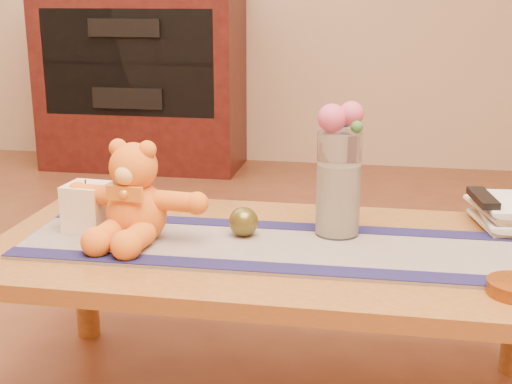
% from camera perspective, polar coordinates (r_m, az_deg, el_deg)
% --- Properties ---
extents(coffee_table_top, '(1.40, 0.70, 0.04)m').
position_cam_1_polar(coffee_table_top, '(1.72, 1.65, -4.90)').
color(coffee_table_top, brown).
rests_on(coffee_table_top, floor).
extents(table_leg_bl, '(0.07, 0.07, 0.41)m').
position_cam_1_polar(table_leg_bl, '(2.23, -13.81, -6.54)').
color(table_leg_bl, brown).
rests_on(table_leg_bl, floor).
extents(persian_runner, '(1.21, 0.37, 0.01)m').
position_cam_1_polar(persian_runner, '(1.68, 1.09, -4.47)').
color(persian_runner, '#1F1B4C').
rests_on(persian_runner, coffee_table_top).
extents(runner_border_near, '(1.20, 0.08, 0.00)m').
position_cam_1_polar(runner_border_near, '(1.55, 0.32, -6.14)').
color(runner_border_near, '#181642').
rests_on(runner_border_near, persian_runner).
extents(runner_border_far, '(1.20, 0.08, 0.00)m').
position_cam_1_polar(runner_border_far, '(1.82, 1.75, -2.75)').
color(runner_border_far, '#181642').
rests_on(runner_border_far, persian_runner).
extents(teddy_bear, '(0.37, 0.32, 0.23)m').
position_cam_1_polar(teddy_bear, '(1.72, -9.82, -0.03)').
color(teddy_bear, orange).
rests_on(teddy_bear, persian_runner).
extents(pillar_candle, '(0.11, 0.11, 0.12)m').
position_cam_1_polar(pillar_candle, '(1.82, -13.66, -1.19)').
color(pillar_candle, beige).
rests_on(pillar_candle, persian_runner).
extents(candle_wick, '(0.00, 0.00, 0.01)m').
position_cam_1_polar(candle_wick, '(1.81, -13.79, 0.81)').
color(candle_wick, black).
rests_on(candle_wick, pillar_candle).
extents(glass_vase, '(0.11, 0.11, 0.26)m').
position_cam_1_polar(glass_vase, '(1.73, 6.76, 0.66)').
color(glass_vase, silver).
rests_on(glass_vase, persian_runner).
extents(potpourri_fill, '(0.09, 0.09, 0.18)m').
position_cam_1_polar(potpourri_fill, '(1.74, 6.72, -0.58)').
color(potpourri_fill, beige).
rests_on(potpourri_fill, glass_vase).
extents(rose_left, '(0.07, 0.07, 0.07)m').
position_cam_1_polar(rose_left, '(1.69, 6.24, 6.02)').
color(rose_left, '#C14467').
rests_on(rose_left, glass_vase).
extents(rose_right, '(0.06, 0.06, 0.06)m').
position_cam_1_polar(rose_right, '(1.70, 7.81, 6.37)').
color(rose_right, '#C14467').
rests_on(rose_right, glass_vase).
extents(blue_flower_back, '(0.04, 0.04, 0.04)m').
position_cam_1_polar(blue_flower_back, '(1.73, 7.34, 6.00)').
color(blue_flower_back, '#4F52AC').
rests_on(blue_flower_back, glass_vase).
extents(blue_flower_side, '(0.04, 0.04, 0.04)m').
position_cam_1_polar(blue_flower_side, '(1.72, 5.96, 5.71)').
color(blue_flower_side, '#4F52AC').
rests_on(blue_flower_side, glass_vase).
extents(leaf_sprig, '(0.03, 0.03, 0.03)m').
position_cam_1_polar(leaf_sprig, '(1.68, 8.25, 5.30)').
color(leaf_sprig, '#33662D').
rests_on(leaf_sprig, glass_vase).
extents(bronze_ball, '(0.08, 0.08, 0.07)m').
position_cam_1_polar(bronze_ball, '(1.73, -1.02, -2.44)').
color(bronze_ball, '#534A1B').
rests_on(bronze_ball, persian_runner).
extents(book_bottom, '(0.21, 0.25, 0.02)m').
position_cam_1_polar(book_bottom, '(1.91, 17.81, -2.52)').
color(book_bottom, beige).
rests_on(book_bottom, coffee_table_top).
extents(book_lower, '(0.18, 0.23, 0.02)m').
position_cam_1_polar(book_lower, '(1.90, 18.03, -2.02)').
color(book_lower, beige).
rests_on(book_lower, book_bottom).
extents(book_upper, '(0.22, 0.26, 0.02)m').
position_cam_1_polar(book_upper, '(1.90, 17.70, -1.41)').
color(book_upper, beige).
rests_on(book_upper, book_lower).
extents(book_top, '(0.18, 0.24, 0.02)m').
position_cam_1_polar(book_top, '(1.89, 18.08, -0.90)').
color(book_top, beige).
rests_on(book_top, book_upper).
extents(tv_remote, '(0.07, 0.16, 0.02)m').
position_cam_1_polar(tv_remote, '(1.88, 18.07, -0.46)').
color(tv_remote, black).
rests_on(tv_remote, book_top).
extents(media_cabinet, '(1.20, 0.50, 1.10)m').
position_cam_1_polar(media_cabinet, '(4.34, -9.33, 9.21)').
color(media_cabinet, black).
rests_on(media_cabinet, floor).
extents(cabinet_cavity, '(1.02, 0.03, 0.61)m').
position_cam_1_polar(cabinet_cavity, '(4.11, -10.49, 10.33)').
color(cabinet_cavity, black).
rests_on(cabinet_cavity, media_cabinet).
extents(cabinet_shelf, '(1.02, 0.20, 0.02)m').
position_cam_1_polar(cabinet_shelf, '(4.19, -10.08, 10.45)').
color(cabinet_shelf, black).
rests_on(cabinet_shelf, media_cabinet).
extents(stereo_upper, '(0.42, 0.28, 0.10)m').
position_cam_1_polar(stereo_upper, '(4.19, -10.12, 13.17)').
color(stereo_upper, black).
rests_on(stereo_upper, media_cabinet).
extents(stereo_lower, '(0.42, 0.28, 0.12)m').
position_cam_1_polar(stereo_lower, '(4.23, -9.86, 7.81)').
color(stereo_lower, black).
rests_on(stereo_lower, media_cabinet).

